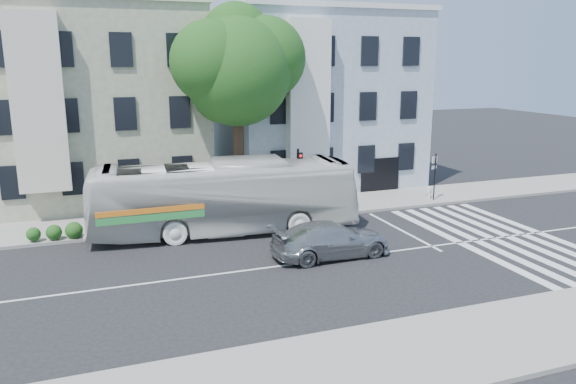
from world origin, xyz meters
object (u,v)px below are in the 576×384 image
bus (224,197)px  traffic_signal (299,175)px  sedan (331,239)px  fire_hydrant (429,192)px

bus → traffic_signal: 4.23m
sedan → bus: bearing=33.8°
bus → fire_hydrant: bearing=-76.2°
bus → sedan: bearing=-140.0°
bus → traffic_signal: traffic_signal is taller
bus → traffic_signal: (4.10, 0.80, 0.64)m
bus → fire_hydrant: size_ratio=17.41×
bus → fire_hydrant: bus is taller
bus → sedan: 5.99m
sedan → traffic_signal: bearing=-8.4°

